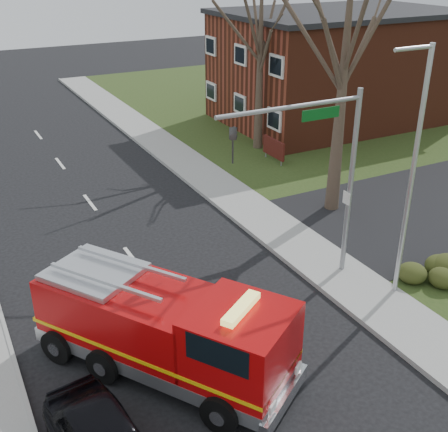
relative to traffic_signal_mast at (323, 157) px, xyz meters
name	(u,v)px	position (x,y,z in m)	size (l,w,h in m)	color
ground	(201,347)	(-5.21, -1.50, -4.71)	(120.00, 120.00, 0.00)	black
sidewalk_right	(362,292)	(0.99, -1.50, -4.63)	(2.40, 80.00, 0.15)	gray
brick_building	(338,66)	(13.79, 16.50, -1.05)	(15.40, 10.40, 7.25)	maroon
health_center_sign	(274,148)	(5.29, 11.00, -3.83)	(0.12, 2.00, 1.40)	#491511
hedge_corner	(445,273)	(3.79, -2.50, -4.13)	(2.80, 2.00, 0.90)	#303A15
bare_tree_near	(346,42)	(4.29, 4.50, 2.71)	(6.00, 6.00, 12.00)	#32271D
bare_tree_far	(261,36)	(5.79, 13.50, 1.78)	(5.25, 5.25, 10.50)	#32271D
traffic_signal_mast	(323,157)	(0.00, 0.00, 0.00)	(5.29, 0.18, 6.80)	gray
streetlight_pole	(412,171)	(1.93, -2.00, -0.16)	(1.48, 0.16, 8.40)	#B7BABF
fire_engine	(166,331)	(-6.44, -1.93, -3.38)	(6.05, 7.46, 2.94)	#AB0709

